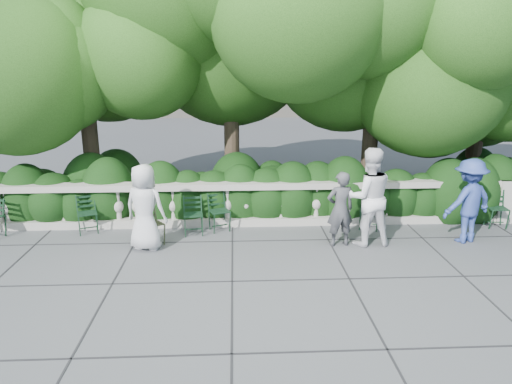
{
  "coord_description": "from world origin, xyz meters",
  "views": [
    {
      "loc": [
        -0.43,
        -8.0,
        3.55
      ],
      "look_at": [
        0.0,
        1.0,
        1.0
      ],
      "focal_mm": 32.0,
      "sensor_mm": 36.0,
      "label": 1
    }
  ],
  "objects_px": {
    "chair_f": "(497,229)",
    "chair_b": "(89,235)",
    "person_businessman": "(145,207)",
    "person_woman_grey": "(340,209)",
    "chair_weathered": "(156,247)",
    "person_older_blue": "(468,201)",
    "chair_d": "(194,237)",
    "chair_e": "(368,231)",
    "chair_c": "(222,233)",
    "person_casual_man": "(368,197)"
  },
  "relations": [
    {
      "from": "chair_weathered",
      "to": "chair_b",
      "type": "bearing_deg",
      "value": 116.48
    },
    {
      "from": "person_businessman",
      "to": "chair_b",
      "type": "bearing_deg",
      "value": -11.05
    },
    {
      "from": "chair_b",
      "to": "chair_f",
      "type": "xyz_separation_m",
      "value": [
        8.93,
        -0.08,
        0.0
      ]
    },
    {
      "from": "chair_e",
      "to": "person_businessman",
      "type": "height_order",
      "value": "person_businessman"
    },
    {
      "from": "person_casual_man",
      "to": "chair_e",
      "type": "bearing_deg",
      "value": -112.22
    },
    {
      "from": "chair_b",
      "to": "chair_weathered",
      "type": "bearing_deg",
      "value": -45.75
    },
    {
      "from": "chair_f",
      "to": "person_older_blue",
      "type": "distance_m",
      "value": 1.53
    },
    {
      "from": "person_casual_man",
      "to": "person_older_blue",
      "type": "bearing_deg",
      "value": 178.71
    },
    {
      "from": "chair_weathered",
      "to": "person_casual_man",
      "type": "xyz_separation_m",
      "value": [
        4.24,
        -0.01,
        0.99
      ]
    },
    {
      "from": "chair_e",
      "to": "chair_weathered",
      "type": "distance_m",
      "value": 4.55
    },
    {
      "from": "chair_weathered",
      "to": "person_woman_grey",
      "type": "bearing_deg",
      "value": -38.84
    },
    {
      "from": "chair_d",
      "to": "person_woman_grey",
      "type": "relative_size",
      "value": 0.55
    },
    {
      "from": "chair_f",
      "to": "person_businessman",
      "type": "height_order",
      "value": "person_businessman"
    },
    {
      "from": "chair_e",
      "to": "chair_f",
      "type": "relative_size",
      "value": 1.0
    },
    {
      "from": "chair_b",
      "to": "chair_e",
      "type": "height_order",
      "value": "same"
    },
    {
      "from": "chair_f",
      "to": "person_businessman",
      "type": "xyz_separation_m",
      "value": [
        -7.55,
        -0.7,
        0.85
      ]
    },
    {
      "from": "chair_d",
      "to": "person_woman_grey",
      "type": "distance_m",
      "value": 3.11
    },
    {
      "from": "person_older_blue",
      "to": "person_casual_man",
      "type": "bearing_deg",
      "value": -17.84
    },
    {
      "from": "chair_c",
      "to": "chair_weathered",
      "type": "relative_size",
      "value": 1.0
    },
    {
      "from": "person_businessman",
      "to": "person_woman_grey",
      "type": "xyz_separation_m",
      "value": [
        3.83,
        -0.01,
        -0.09
      ]
    },
    {
      "from": "chair_f",
      "to": "person_woman_grey",
      "type": "distance_m",
      "value": 3.86
    },
    {
      "from": "chair_c",
      "to": "person_older_blue",
      "type": "xyz_separation_m",
      "value": [
        5.01,
        -0.72,
        0.87
      ]
    },
    {
      "from": "chair_f",
      "to": "chair_c",
      "type": "bearing_deg",
      "value": -174.24
    },
    {
      "from": "chair_weathered",
      "to": "chair_d",
      "type": "bearing_deg",
      "value": -1.24
    },
    {
      "from": "chair_c",
      "to": "person_older_blue",
      "type": "relative_size",
      "value": 0.48
    },
    {
      "from": "chair_d",
      "to": "person_older_blue",
      "type": "relative_size",
      "value": 0.48
    },
    {
      "from": "chair_f",
      "to": "person_woman_grey",
      "type": "height_order",
      "value": "person_woman_grey"
    },
    {
      "from": "person_woman_grey",
      "to": "person_older_blue",
      "type": "distance_m",
      "value": 2.63
    },
    {
      "from": "chair_b",
      "to": "chair_weathered",
      "type": "distance_m",
      "value": 1.71
    },
    {
      "from": "chair_f",
      "to": "chair_weathered",
      "type": "height_order",
      "value": "same"
    },
    {
      "from": "chair_b",
      "to": "chair_e",
      "type": "xyz_separation_m",
      "value": [
        6.04,
        -0.04,
        0.0
      ]
    },
    {
      "from": "chair_c",
      "to": "chair_d",
      "type": "relative_size",
      "value": 1.0
    },
    {
      "from": "chair_d",
      "to": "person_woman_grey",
      "type": "bearing_deg",
      "value": -17.88
    },
    {
      "from": "person_businessman",
      "to": "chair_f",
      "type": "bearing_deg",
      "value": -156.09
    },
    {
      "from": "chair_b",
      "to": "chair_e",
      "type": "bearing_deg",
      "value": -20.58
    },
    {
      "from": "chair_d",
      "to": "person_older_blue",
      "type": "xyz_separation_m",
      "value": [
        5.59,
        -0.5,
        0.87
      ]
    },
    {
      "from": "chair_f",
      "to": "chair_b",
      "type": "bearing_deg",
      "value": -173.89
    },
    {
      "from": "chair_c",
      "to": "person_older_blue",
      "type": "bearing_deg",
      "value": -29.14
    },
    {
      "from": "chair_d",
      "to": "chair_weathered",
      "type": "xyz_separation_m",
      "value": [
        -0.71,
        -0.53,
        0.0
      ]
    },
    {
      "from": "chair_f",
      "to": "person_older_blue",
      "type": "bearing_deg",
      "value": -143.35
    },
    {
      "from": "chair_b",
      "to": "chair_d",
      "type": "relative_size",
      "value": 1.0
    },
    {
      "from": "person_businessman",
      "to": "person_woman_grey",
      "type": "relative_size",
      "value": 1.12
    },
    {
      "from": "person_businessman",
      "to": "person_casual_man",
      "type": "bearing_deg",
      "value": -160.89
    },
    {
      "from": "person_woman_grey",
      "to": "person_older_blue",
      "type": "bearing_deg",
      "value": 173.03
    },
    {
      "from": "chair_weathered",
      "to": "person_older_blue",
      "type": "bearing_deg",
      "value": -37.73
    },
    {
      "from": "chair_c",
      "to": "chair_d",
      "type": "bearing_deg",
      "value": 179.66
    },
    {
      "from": "chair_c",
      "to": "chair_f",
      "type": "xyz_separation_m",
      "value": [
        6.1,
        -0.09,
        0.0
      ]
    },
    {
      "from": "chair_d",
      "to": "person_businessman",
      "type": "xyz_separation_m",
      "value": [
        -0.87,
        -0.58,
        0.85
      ]
    },
    {
      "from": "chair_c",
      "to": "person_casual_man",
      "type": "height_order",
      "value": "person_casual_man"
    },
    {
      "from": "chair_d",
      "to": "person_businessman",
      "type": "bearing_deg",
      "value": -153.26
    }
  ]
}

